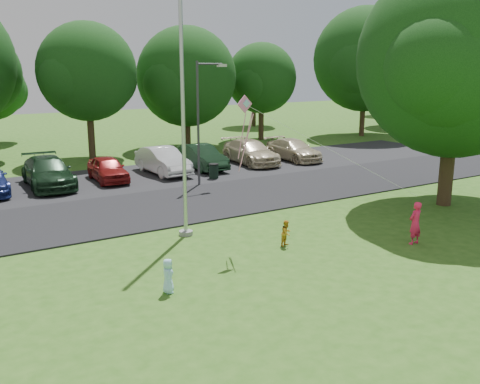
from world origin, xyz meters
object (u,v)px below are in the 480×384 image
trash_can (214,171)px  woman (415,223)px  child_yellow (286,233)px  street_lamp (202,112)px  kite (250,120)px  big_tree (456,64)px  child_blue (168,276)px  flagpole (183,120)px

trash_can → woman: size_ratio=0.57×
trash_can → child_yellow: size_ratio=0.94×
street_lamp → trash_can: (1.13, 0.93, -3.32)m
child_yellow → kite: 4.05m
trash_can → big_tree: (5.96, -10.16, 5.65)m
trash_can → kite: kite is taller
street_lamp → woman: bearing=-85.6°
child_yellow → woman: bearing=-51.2°
child_yellow → kite: (-1.09, 0.66, 3.85)m
woman → child_blue: bearing=-9.1°
big_tree → kite: 10.37m
big_tree → child_yellow: big_tree is taller
flagpole → woman: flagpole is taller
kite → flagpole: bearing=117.2°
child_blue → trash_can: bearing=-18.6°
trash_can → woman: (0.70, -13.03, 0.32)m
trash_can → big_tree: bearing=-59.6°
woman → kite: size_ratio=0.28×
big_tree → kite: (-10.22, -0.05, -1.78)m
trash_can → big_tree: 13.06m
child_yellow → street_lamp: bearing=56.4°
trash_can → child_yellow: 11.32m
street_lamp → kite: bearing=-112.8°
big_tree → child_blue: size_ratio=10.75×
street_lamp → trash_can: bearing=35.2°
flagpole → child_blue: size_ratio=10.36×
flagpole → big_tree: (11.54, -2.16, 1.91)m
big_tree → kite: big_tree is taller
kite → woman: bearing=-33.4°
street_lamp → child_blue: bearing=-126.1°
woman → street_lamp: bearing=-85.9°
flagpole → child_yellow: 5.27m
trash_can → flagpole: bearing=-124.9°
flagpole → kite: bearing=-59.1°
trash_can → kite: bearing=-112.6°
woman → kite: bearing=-34.1°
woman → child_yellow: 4.45m
street_lamp → child_yellow: 10.67m
big_tree → woman: bearing=-151.3°
child_yellow → flagpole: bearing=108.1°
big_tree → child_yellow: (-9.13, -0.71, -5.63)m
street_lamp → child_yellow: (-2.04, -9.94, -3.30)m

